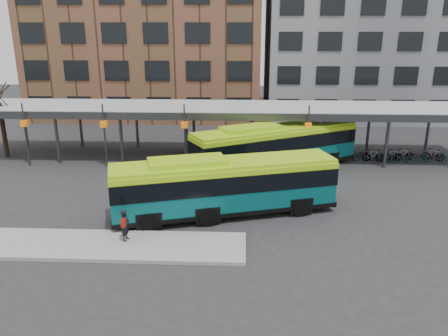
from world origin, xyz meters
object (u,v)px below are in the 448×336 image
(tree, at_px, (3,128))
(bus_rear, at_px, (275,146))
(bus_front, at_px, (224,185))
(pedestrian, at_px, (125,225))

(tree, bearing_deg, bus_rear, -6.58)
(tree, bearing_deg, bus_front, -30.76)
(pedestrian, bearing_deg, bus_rear, -26.11)
(bus_rear, bearing_deg, tree, 143.76)
(bus_front, relative_size, bus_rear, 1.01)
(tree, relative_size, bus_rear, 0.45)
(bus_front, bearing_deg, tree, 132.50)
(tree, distance_m, bus_rear, 21.81)
(tree, height_order, bus_rear, tree)
(tree, xyz_separation_m, bus_front, (18.27, -10.87, -0.66))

